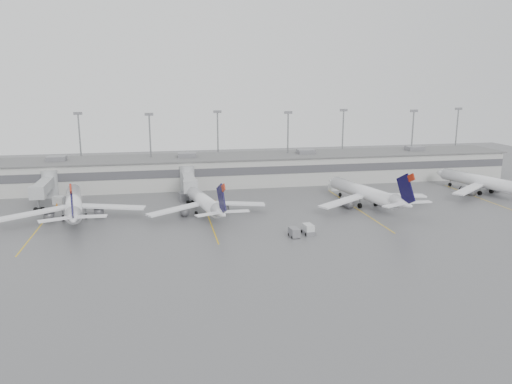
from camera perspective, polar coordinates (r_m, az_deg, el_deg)
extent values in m
plane|color=#505052|center=(92.44, 6.91, -6.09)|extent=(260.00, 260.00, 0.00)
cube|color=#B0B0AB|center=(146.05, 0.01, 2.62)|extent=(150.00, 16.00, 8.00)
cube|color=#47474C|center=(138.10, 0.64, 2.45)|extent=(150.00, 0.15, 2.20)
cube|color=#606060|center=(145.39, 0.01, 4.20)|extent=(152.00, 17.00, 0.30)
cube|color=slate|center=(145.32, -21.85, 3.57)|extent=(5.00, 4.00, 1.30)
cube|color=slate|center=(162.31, 17.67, 4.76)|extent=(5.00, 4.00, 1.30)
cylinder|color=gray|center=(153.59, -19.41, 4.67)|extent=(0.44, 0.44, 20.00)
cube|color=slate|center=(152.61, -19.70, 8.46)|extent=(2.40, 0.50, 0.80)
cylinder|color=gray|center=(144.51, -11.95, 4.65)|extent=(0.44, 0.44, 20.00)
cube|color=slate|center=(143.47, -12.13, 8.68)|extent=(2.40, 0.50, 0.80)
cylinder|color=gray|center=(152.91, -4.37, 5.32)|extent=(0.44, 0.44, 20.00)
cube|color=slate|center=(151.93, -4.44, 9.14)|extent=(2.40, 0.50, 0.80)
cylinder|color=gray|center=(149.25, 3.65, 5.15)|extent=(0.44, 0.44, 20.00)
cube|color=slate|center=(148.24, 3.70, 9.06)|extent=(2.40, 0.50, 0.80)
cylinder|color=gray|center=(162.40, 9.85, 5.61)|extent=(0.44, 0.44, 20.00)
cube|color=slate|center=(161.47, 9.99, 9.20)|extent=(2.40, 0.50, 0.80)
cylinder|color=gray|center=(163.91, 17.37, 5.28)|extent=(0.44, 0.44, 20.00)
cube|color=slate|center=(162.99, 17.61, 8.83)|extent=(2.40, 0.50, 0.80)
cylinder|color=gray|center=(180.46, 21.88, 5.58)|extent=(0.44, 0.44, 20.00)
cube|color=slate|center=(179.63, 22.15, 8.81)|extent=(2.40, 0.50, 0.80)
cylinder|color=#999B9E|center=(138.57, -22.46, 0.88)|extent=(4.00, 4.00, 7.00)
cube|color=#999B9E|center=(132.18, -23.03, 0.65)|extent=(2.80, 13.00, 2.60)
cube|color=#999B9E|center=(125.02, -23.71, -0.06)|extent=(3.40, 2.40, 3.00)
cylinder|color=gray|center=(125.64, -23.60, -1.35)|extent=(0.70, 0.70, 2.80)
cube|color=black|center=(125.88, -23.55, -1.82)|extent=(2.20, 1.20, 0.70)
cylinder|color=#999B9E|center=(135.87, -7.86, 1.52)|extent=(4.00, 4.00, 7.00)
cube|color=#999B9E|center=(129.34, -7.71, 1.31)|extent=(2.80, 13.00, 2.60)
cube|color=#999B9E|center=(122.01, -7.50, 0.63)|extent=(3.40, 2.40, 3.00)
cylinder|color=gray|center=(122.65, -7.46, -0.70)|extent=(0.70, 0.70, 2.80)
cube|color=black|center=(122.90, -7.44, -1.17)|extent=(2.20, 1.20, 0.70)
cube|color=#EBB70D|center=(113.98, -23.32, -3.42)|extent=(0.25, 40.00, 0.01)
cube|color=#EBB70D|center=(111.62, -5.50, -2.74)|extent=(0.25, 40.00, 0.01)
cube|color=#EBB70D|center=(119.90, 11.39, -1.84)|extent=(0.25, 40.00, 0.01)
cube|color=#EBB70D|center=(136.91, 25.08, -1.00)|extent=(0.25, 40.00, 0.01)
cylinder|color=white|center=(116.43, -20.12, -1.13)|extent=(6.95, 24.67, 3.33)
cone|color=white|center=(129.88, -20.11, 0.25)|extent=(3.76, 3.57, 3.33)
cone|color=white|center=(101.98, -20.15, -2.78)|extent=(4.13, 5.99, 3.33)
cube|color=white|center=(114.02, -23.99, -2.21)|extent=(14.21, 9.05, 0.39)
cube|color=white|center=(113.73, -16.18, -1.63)|extent=(14.72, 5.21, 0.39)
cube|color=black|center=(100.66, -20.29, -1.09)|extent=(1.27, 6.24, 7.27)
cube|color=maroon|center=(98.64, -20.43, 0.35)|extent=(0.67, 2.27, 2.11)
cylinder|color=black|center=(126.81, -20.02, -1.35)|extent=(0.53, 1.05, 1.00)
cylinder|color=black|center=(114.99, -21.18, -2.79)|extent=(0.68, 1.28, 1.22)
cylinder|color=black|center=(114.90, -18.86, -2.62)|extent=(0.68, 1.28, 1.22)
cylinder|color=white|center=(113.53, -6.12, -0.92)|extent=(7.18, 22.19, 3.00)
cone|color=white|center=(125.22, -7.70, 0.33)|extent=(3.49, 3.33, 3.00)
cone|color=white|center=(101.08, -4.04, -2.36)|extent=(3.91, 5.49, 3.00)
cube|color=white|center=(109.43, -9.23, -1.97)|extent=(12.64, 8.60, 0.35)
cube|color=white|center=(113.20, -2.31, -1.32)|extent=(13.23, 4.15, 0.35)
cube|color=black|center=(99.90, -3.97, -0.82)|extent=(1.38, 5.59, 6.55)
cube|color=maroon|center=(98.12, -3.76, 0.49)|extent=(0.68, 2.05, 1.90)
cylinder|color=black|center=(122.59, -7.26, -1.15)|extent=(0.52, 0.95, 0.90)
cylinder|color=black|center=(111.73, -6.85, -2.46)|extent=(0.65, 1.17, 1.10)
cylinder|color=black|center=(112.86, -4.79, -2.26)|extent=(0.65, 1.17, 1.10)
cylinder|color=white|center=(122.62, 12.12, 0.02)|extent=(8.44, 24.10, 3.27)
cone|color=white|center=(133.54, 8.76, 1.19)|extent=(3.86, 3.69, 3.27)
cone|color=white|center=(111.44, 16.46, -1.27)|extent=(4.38, 6.03, 3.27)
cube|color=white|center=(116.13, 9.91, -1.04)|extent=(13.63, 9.66, 0.38)
cube|color=white|center=(125.04, 15.76, -0.35)|extent=(14.36, 4.14, 0.38)
cube|color=black|center=(110.34, 16.74, 0.26)|extent=(1.66, 6.06, 7.13)
cube|color=maroon|center=(108.73, 17.31, 1.57)|extent=(0.80, 2.22, 2.07)
cylinder|color=black|center=(131.09, 9.58, -0.30)|extent=(0.59, 1.04, 0.98)
cylinder|color=black|center=(120.21, 11.78, -1.53)|extent=(0.74, 1.28, 1.20)
cylinder|color=black|center=(122.86, 13.52, -1.31)|extent=(0.74, 1.28, 1.20)
cylinder|color=white|center=(145.80, 24.20, 1.16)|extent=(9.77, 23.55, 3.22)
cone|color=white|center=(154.21, 20.36, 2.07)|extent=(3.94, 3.79, 3.22)
cube|color=white|center=(138.36, 23.18, 0.31)|extent=(13.08, 10.19, 0.38)
cube|color=white|center=(150.13, 26.85, 0.87)|extent=(14.02, 3.17, 0.38)
cylinder|color=black|center=(152.34, 21.29, 0.82)|extent=(0.63, 1.03, 0.97)
cylinder|color=black|center=(143.27, 24.20, -0.10)|extent=(0.80, 1.27, 1.18)
cylinder|color=black|center=(146.79, 25.30, 0.08)|extent=(0.80, 1.27, 1.18)
cube|color=silver|center=(98.59, 5.99, -4.25)|extent=(1.89, 2.80, 2.00)
cube|color=slate|center=(98.77, 5.98, -4.59)|extent=(2.15, 3.26, 0.78)
cylinder|color=black|center=(99.46, 5.26, -4.49)|extent=(0.30, 0.64, 0.62)
cylinder|color=black|center=(100.10, 6.22, -4.40)|extent=(0.30, 0.64, 0.62)
cylinder|color=black|center=(97.49, 5.74, -4.86)|extent=(0.30, 0.64, 0.62)
cylinder|color=black|center=(98.14, 6.70, -4.77)|extent=(0.30, 0.64, 0.62)
cube|color=slate|center=(96.64, 4.37, -4.60)|extent=(1.82, 2.91, 1.69)
cylinder|color=black|center=(97.50, 3.78, -4.84)|extent=(0.27, 0.57, 0.56)
cylinder|color=black|center=(96.20, 4.96, -5.11)|extent=(0.27, 0.57, 0.56)
cube|color=silver|center=(130.47, -21.57, -0.88)|extent=(3.23, 2.72, 1.94)
cube|color=silver|center=(125.87, -6.58, -0.56)|extent=(2.78, 2.11, 1.78)
cube|color=silver|center=(138.00, 8.88, 0.56)|extent=(2.89, 2.27, 1.81)
cube|color=slate|center=(125.95, -8.29, -0.53)|extent=(2.53, 3.59, 2.08)
cone|color=#DA6704|center=(129.20, -21.81, -1.31)|extent=(0.44, 0.44, 0.70)
cone|color=#DA6704|center=(123.38, -4.70, -1.03)|extent=(0.49, 0.49, 0.78)
cone|color=#DA6704|center=(126.54, 10.24, -0.87)|extent=(0.43, 0.43, 0.68)
cone|color=#DA6704|center=(145.57, 23.86, 0.02)|extent=(0.44, 0.44, 0.71)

